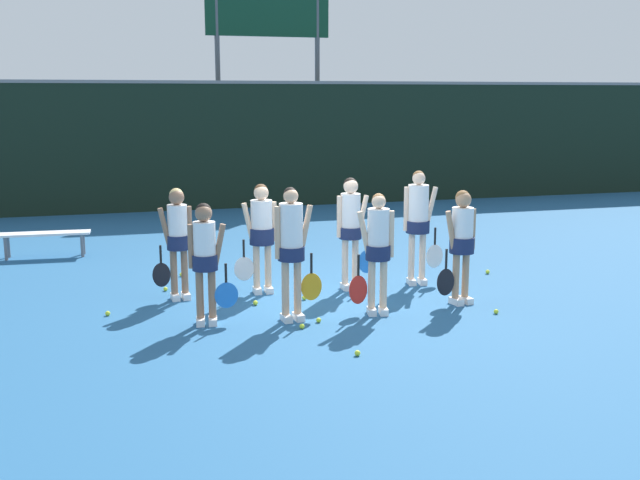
{
  "coord_description": "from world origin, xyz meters",
  "views": [
    {
      "loc": [
        -2.86,
        -10.11,
        2.97
      ],
      "look_at": [
        -0.01,
        0.01,
        0.92
      ],
      "focal_mm": 42.0,
      "sensor_mm": 36.0,
      "label": 1
    }
  ],
  "objects_px": {
    "tennis_ball_10": "(319,320)",
    "tennis_ball_4": "(450,285)",
    "player_1": "(292,243)",
    "tennis_ball_7": "(182,275)",
    "player_3": "(462,237)",
    "player_2": "(378,245)",
    "tennis_ball_2": "(488,272)",
    "scoreboard": "(268,26)",
    "player_4": "(177,234)",
    "player_6": "(351,223)",
    "player_5": "(261,229)",
    "bench_courtside": "(45,236)",
    "tennis_ball_3": "(496,312)",
    "tennis_ball_6": "(302,326)",
    "tennis_ball_0": "(165,289)",
    "tennis_ball_8": "(108,313)",
    "tennis_ball_5": "(304,298)",
    "tennis_ball_9": "(255,303)",
    "tennis_ball_1": "(253,271)",
    "tennis_ball_11": "(357,353)",
    "player_0": "(205,254)"
  },
  "relations": [
    {
      "from": "bench_courtside",
      "to": "player_1",
      "type": "bearing_deg",
      "value": -52.4
    },
    {
      "from": "player_2",
      "to": "player_3",
      "type": "xyz_separation_m",
      "value": [
        1.33,
        0.17,
        0.0
      ]
    },
    {
      "from": "player_1",
      "to": "player_6",
      "type": "bearing_deg",
      "value": 42.03
    },
    {
      "from": "player_5",
      "to": "tennis_ball_7",
      "type": "xyz_separation_m",
      "value": [
        -1.09,
        1.36,
        -0.95
      ]
    },
    {
      "from": "tennis_ball_8",
      "to": "tennis_ball_9",
      "type": "bearing_deg",
      "value": -0.96
    },
    {
      "from": "tennis_ball_2",
      "to": "tennis_ball_6",
      "type": "relative_size",
      "value": 1.06
    },
    {
      "from": "player_3",
      "to": "player_6",
      "type": "bearing_deg",
      "value": 126.05
    },
    {
      "from": "player_0",
      "to": "player_6",
      "type": "relative_size",
      "value": 0.93
    },
    {
      "from": "tennis_ball_1",
      "to": "player_4",
      "type": "bearing_deg",
      "value": -136.04
    },
    {
      "from": "tennis_ball_5",
      "to": "player_2",
      "type": "bearing_deg",
      "value": -50.52
    },
    {
      "from": "tennis_ball_0",
      "to": "tennis_ball_8",
      "type": "height_order",
      "value": "tennis_ball_8"
    },
    {
      "from": "tennis_ball_5",
      "to": "tennis_ball_7",
      "type": "xyz_separation_m",
      "value": [
        -1.6,
        1.94,
        -0.0
      ]
    },
    {
      "from": "scoreboard",
      "to": "tennis_ball_8",
      "type": "height_order",
      "value": "scoreboard"
    },
    {
      "from": "tennis_ball_5",
      "to": "tennis_ball_11",
      "type": "bearing_deg",
      "value": -90.27
    },
    {
      "from": "scoreboard",
      "to": "player_6",
      "type": "distance_m",
      "value": 11.28
    },
    {
      "from": "tennis_ball_8",
      "to": "tennis_ball_11",
      "type": "relative_size",
      "value": 1.0
    },
    {
      "from": "tennis_ball_4",
      "to": "tennis_ball_9",
      "type": "xyz_separation_m",
      "value": [
        -3.13,
        -0.15,
        -0.0
      ]
    },
    {
      "from": "tennis_ball_5",
      "to": "tennis_ball_10",
      "type": "height_order",
      "value": "tennis_ball_5"
    },
    {
      "from": "scoreboard",
      "to": "player_5",
      "type": "distance_m",
      "value": 11.35
    },
    {
      "from": "tennis_ball_2",
      "to": "scoreboard",
      "type": "bearing_deg",
      "value": 98.66
    },
    {
      "from": "tennis_ball_10",
      "to": "player_0",
      "type": "bearing_deg",
      "value": 166.51
    },
    {
      "from": "tennis_ball_4",
      "to": "tennis_ball_5",
      "type": "xyz_separation_m",
      "value": [
        -2.38,
        -0.07,
        -0.0
      ]
    },
    {
      "from": "player_5",
      "to": "tennis_ball_10",
      "type": "bearing_deg",
      "value": -74.96
    },
    {
      "from": "player_1",
      "to": "tennis_ball_7",
      "type": "relative_size",
      "value": 26.45
    },
    {
      "from": "player_4",
      "to": "tennis_ball_1",
      "type": "bearing_deg",
      "value": 39.08
    },
    {
      "from": "tennis_ball_10",
      "to": "tennis_ball_4",
      "type": "bearing_deg",
      "value": 25.7
    },
    {
      "from": "scoreboard",
      "to": "tennis_ball_4",
      "type": "distance_m",
      "value": 11.96
    },
    {
      "from": "tennis_ball_6",
      "to": "tennis_ball_7",
      "type": "height_order",
      "value": "tennis_ball_7"
    },
    {
      "from": "player_3",
      "to": "tennis_ball_5",
      "type": "distance_m",
      "value": 2.44
    },
    {
      "from": "tennis_ball_3",
      "to": "tennis_ball_7",
      "type": "bearing_deg",
      "value": 139.84
    },
    {
      "from": "tennis_ball_3",
      "to": "player_0",
      "type": "bearing_deg",
      "value": 170.9
    },
    {
      "from": "player_4",
      "to": "tennis_ball_2",
      "type": "bearing_deg",
      "value": -2.86
    },
    {
      "from": "tennis_ball_6",
      "to": "tennis_ball_9",
      "type": "height_order",
      "value": "tennis_ball_9"
    },
    {
      "from": "tennis_ball_5",
      "to": "player_3",
      "type": "bearing_deg",
      "value": -20.25
    },
    {
      "from": "tennis_ball_2",
      "to": "tennis_ball_8",
      "type": "distance_m",
      "value": 6.22
    },
    {
      "from": "player_1",
      "to": "tennis_ball_11",
      "type": "xyz_separation_m",
      "value": [
        0.4,
        -1.57,
        -1.02
      ]
    },
    {
      "from": "tennis_ball_1",
      "to": "tennis_ball_10",
      "type": "bearing_deg",
      "value": -84.02
    },
    {
      "from": "player_1",
      "to": "tennis_ball_8",
      "type": "relative_size",
      "value": 26.6
    },
    {
      "from": "bench_courtside",
      "to": "tennis_ball_9",
      "type": "height_order",
      "value": "bench_courtside"
    },
    {
      "from": "tennis_ball_3",
      "to": "tennis_ball_0",
      "type": "bearing_deg",
      "value": 150.05
    },
    {
      "from": "player_5",
      "to": "tennis_ball_2",
      "type": "distance_m",
      "value": 4.02
    },
    {
      "from": "tennis_ball_7",
      "to": "tennis_ball_8",
      "type": "relative_size",
      "value": 1.01
    },
    {
      "from": "player_6",
      "to": "tennis_ball_6",
      "type": "distance_m",
      "value": 2.37
    },
    {
      "from": "player_4",
      "to": "tennis_ball_10",
      "type": "xyz_separation_m",
      "value": [
        1.66,
        -1.68,
        -0.94
      ]
    },
    {
      "from": "tennis_ball_11",
      "to": "tennis_ball_10",
      "type": "bearing_deg",
      "value": 93.56
    },
    {
      "from": "player_4",
      "to": "tennis_ball_3",
      "type": "relative_size",
      "value": 24.81
    },
    {
      "from": "player_2",
      "to": "tennis_ball_0",
      "type": "xyz_separation_m",
      "value": [
        -2.71,
        2.02,
        -0.94
      ]
    },
    {
      "from": "player_3",
      "to": "tennis_ball_3",
      "type": "height_order",
      "value": "player_3"
    },
    {
      "from": "player_3",
      "to": "player_2",
      "type": "bearing_deg",
      "value": 177.22
    },
    {
      "from": "player_2",
      "to": "tennis_ball_3",
      "type": "distance_m",
      "value": 1.9
    }
  ]
}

